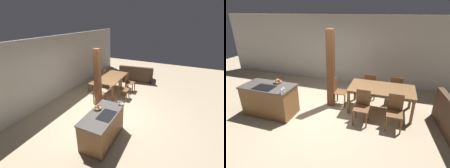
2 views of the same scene
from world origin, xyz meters
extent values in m
plane|color=tan|center=(0.00, 0.00, 0.00)|extent=(16.00, 16.00, 0.00)
cube|color=beige|center=(0.00, 2.75, 1.35)|extent=(11.20, 0.08, 2.70)
cube|color=brown|center=(-1.29, -0.38, 0.43)|extent=(1.45, 0.74, 0.85)
cube|color=#4C4742|center=(-1.29, -0.38, 0.87)|extent=(1.49, 0.78, 0.04)
cube|color=black|center=(-1.29, -0.53, 0.90)|extent=(0.56, 0.40, 0.01)
cylinder|color=#99704C|center=(-1.13, -0.14, 0.93)|extent=(0.23, 0.23, 0.05)
sphere|color=red|center=(-1.08, -0.14, 0.97)|extent=(0.08, 0.08, 0.08)
sphere|color=gold|center=(-1.16, -0.10, 0.97)|extent=(0.07, 0.07, 0.07)
sphere|color=#3D8E38|center=(-1.15, -0.19, 0.97)|extent=(0.06, 0.06, 0.06)
cylinder|color=silver|center=(-0.62, -0.70, 0.90)|extent=(0.06, 0.06, 0.00)
cylinder|color=silver|center=(-0.62, -0.70, 0.95)|extent=(0.01, 0.01, 0.09)
cone|color=silver|center=(-0.62, -0.70, 1.02)|extent=(0.08, 0.08, 0.06)
cylinder|color=silver|center=(-0.62, -0.61, 0.90)|extent=(0.06, 0.06, 0.00)
cylinder|color=silver|center=(-0.62, -0.61, 0.95)|extent=(0.01, 0.01, 0.09)
cone|color=silver|center=(-0.62, -0.61, 1.02)|extent=(0.08, 0.08, 0.06)
cube|color=brown|center=(1.76, 0.75, 0.75)|extent=(1.87, 1.00, 0.03)
cube|color=brown|center=(0.89, 0.32, 0.37)|extent=(0.07, 0.07, 0.73)
cube|color=brown|center=(2.63, 0.32, 0.37)|extent=(0.07, 0.07, 0.73)
cube|color=brown|center=(0.89, 1.18, 0.37)|extent=(0.07, 0.07, 0.73)
cube|color=brown|center=(2.63, 1.18, 0.37)|extent=(0.07, 0.07, 0.73)
cube|color=brown|center=(1.33, -0.05, 0.45)|extent=(0.40, 0.40, 0.02)
cube|color=brown|center=(1.33, 0.14, 0.68)|extent=(0.38, 0.02, 0.45)
cube|color=brown|center=(1.16, -0.23, 0.22)|extent=(0.04, 0.04, 0.44)
cube|color=brown|center=(1.51, -0.23, 0.22)|extent=(0.04, 0.04, 0.44)
cube|color=brown|center=(1.16, 0.13, 0.22)|extent=(0.04, 0.04, 0.44)
cube|color=brown|center=(1.51, 0.13, 0.22)|extent=(0.04, 0.04, 0.44)
cube|color=brown|center=(2.18, -0.05, 0.45)|extent=(0.40, 0.40, 0.02)
cube|color=brown|center=(2.18, 0.14, 0.68)|extent=(0.38, 0.02, 0.45)
cube|color=brown|center=(2.00, -0.23, 0.22)|extent=(0.04, 0.04, 0.44)
cube|color=brown|center=(2.35, -0.23, 0.22)|extent=(0.04, 0.04, 0.44)
cube|color=brown|center=(2.00, 0.13, 0.22)|extent=(0.04, 0.04, 0.44)
cube|color=brown|center=(2.35, 0.13, 0.22)|extent=(0.04, 0.04, 0.44)
cube|color=brown|center=(1.33, 1.55, 0.45)|extent=(0.40, 0.40, 0.02)
cube|color=brown|center=(1.33, 1.36, 0.68)|extent=(0.38, 0.02, 0.45)
cube|color=brown|center=(1.51, 1.72, 0.22)|extent=(0.04, 0.04, 0.44)
cube|color=brown|center=(1.16, 1.72, 0.22)|extent=(0.04, 0.04, 0.44)
cube|color=brown|center=(1.51, 1.37, 0.22)|extent=(0.04, 0.04, 0.44)
cube|color=brown|center=(1.16, 1.37, 0.22)|extent=(0.04, 0.04, 0.44)
cube|color=brown|center=(2.18, 1.55, 0.45)|extent=(0.40, 0.40, 0.02)
cube|color=brown|center=(2.18, 1.36, 0.68)|extent=(0.38, 0.02, 0.45)
cube|color=brown|center=(2.35, 1.72, 0.22)|extent=(0.04, 0.04, 0.44)
cube|color=brown|center=(2.00, 1.72, 0.22)|extent=(0.04, 0.04, 0.44)
cube|color=brown|center=(2.35, 1.37, 0.22)|extent=(0.04, 0.04, 0.44)
cube|color=brown|center=(2.00, 1.37, 0.22)|extent=(0.04, 0.04, 0.44)
cube|color=brown|center=(0.52, 0.75, 0.45)|extent=(0.40, 0.40, 0.02)
cube|color=brown|center=(0.33, 0.75, 0.68)|extent=(0.02, 0.38, 0.45)
cube|color=brown|center=(0.70, 0.57, 0.22)|extent=(0.04, 0.04, 0.44)
cube|color=brown|center=(0.70, 0.93, 0.22)|extent=(0.04, 0.04, 0.44)
cube|color=brown|center=(0.34, 0.57, 0.22)|extent=(0.04, 0.04, 0.44)
cube|color=brown|center=(0.34, 0.93, 0.22)|extent=(0.04, 0.04, 0.44)
cube|color=brown|center=(0.23, 0.63, 1.19)|extent=(0.21, 0.21, 2.37)
camera|label=1|loc=(-4.32, -2.13, 3.34)|focal=24.00mm
camera|label=2|loc=(1.99, -4.04, 2.85)|focal=28.00mm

